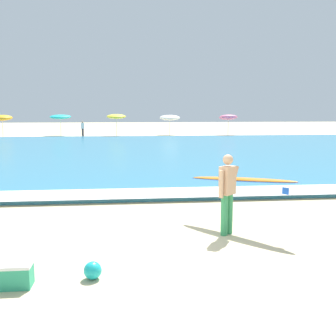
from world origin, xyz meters
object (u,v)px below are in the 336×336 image
at_px(beachgoer_near_row_left, 83,129).
at_px(cooler_box, 16,275).
at_px(beach_umbrella_1, 60,117).
at_px(beach_ball, 93,270).
at_px(surfer_with_board, 234,185).
at_px(beach_umbrella_2, 116,116).
at_px(beach_umbrella_3, 170,118).
at_px(beach_umbrella_4, 228,117).
at_px(beach_umbrella_0, 2,118).

bearing_deg(beachgoer_near_row_left, cooler_box, -85.94).
xyz_separation_m(beach_umbrella_1, beachgoer_near_row_left, (2.49, -2.60, -1.09)).
xyz_separation_m(beach_ball, cooler_box, (-1.13, -0.16, 0.04)).
bearing_deg(surfer_with_board, beach_ball, -142.05).
height_order(beach_umbrella_2, beachgoer_near_row_left, beach_umbrella_2).
xyz_separation_m(surfer_with_board, beach_umbrella_1, (-8.93, 34.48, 0.90)).
height_order(beach_umbrella_3, beach_umbrella_4, beach_umbrella_4).
height_order(beach_ball, cooler_box, cooler_box).
bearing_deg(beach_umbrella_3, beach_umbrella_4, -22.16).
relative_size(beach_umbrella_0, beach_umbrella_2, 0.96).
distance_m(beach_umbrella_3, beachgoer_near_row_left, 9.17).
distance_m(surfer_with_board, beach_umbrella_2, 32.30).
bearing_deg(beach_umbrella_2, beach_umbrella_3, 20.95).
relative_size(beach_umbrella_2, beach_umbrella_3, 1.05).
distance_m(beach_umbrella_1, beach_ball, 37.27).
bearing_deg(surfer_with_board, beach_umbrella_1, 104.52).
bearing_deg(beach_umbrella_3, beachgoer_near_row_left, -164.98).
bearing_deg(cooler_box, beach_umbrella_2, 88.60).
height_order(beachgoer_near_row_left, beach_ball, beachgoer_near_row_left).
height_order(surfer_with_board, beachgoer_near_row_left, surfer_with_board).
distance_m(beach_umbrella_0, beach_ball, 37.44).
bearing_deg(surfer_with_board, beach_umbrella_4, 75.85).
height_order(beach_umbrella_1, beach_umbrella_2, beach_umbrella_2).
relative_size(surfer_with_board, beach_umbrella_3, 1.04).
distance_m(beach_umbrella_2, beachgoer_near_row_left, 3.48).
xyz_separation_m(beach_umbrella_0, beach_umbrella_3, (16.74, 0.91, -0.03)).
bearing_deg(beachgoer_near_row_left, surfer_with_board, -78.57).
height_order(beach_umbrella_1, beachgoer_near_row_left, beach_umbrella_1).
relative_size(beach_umbrella_2, cooler_box, 4.68).
bearing_deg(beach_umbrella_4, beach_umbrella_0, 176.41).
height_order(surfer_with_board, beach_ball, surfer_with_board).
xyz_separation_m(beach_umbrella_4, cooler_box, (-12.06, -34.34, -1.72)).
xyz_separation_m(beach_umbrella_3, beach_ball, (-5.24, -36.49, -1.69)).
bearing_deg(beach_umbrella_2, beach_umbrella_1, 157.77).
relative_size(surfer_with_board, beach_umbrella_4, 1.02).
bearing_deg(beach_umbrella_2, beachgoer_near_row_left, -175.70).
distance_m(surfer_with_board, cooler_box, 4.76).
distance_m(beach_umbrella_3, beach_ball, 36.90).
bearing_deg(beachgoer_near_row_left, beach_umbrella_3, 15.02).
relative_size(beach_umbrella_0, cooler_box, 4.51).
height_order(surfer_with_board, beach_umbrella_2, beach_umbrella_2).
xyz_separation_m(beachgoer_near_row_left, beach_ball, (3.57, -34.13, -0.70)).
bearing_deg(beach_umbrella_0, beach_umbrella_1, 11.88).
relative_size(beach_umbrella_3, cooler_box, 4.44).
height_order(beach_umbrella_0, beachgoer_near_row_left, beach_umbrella_0).
distance_m(beach_umbrella_0, beachgoer_near_row_left, 8.14).
height_order(beach_umbrella_1, cooler_box, beach_umbrella_1).
xyz_separation_m(beach_umbrella_0, beach_umbrella_4, (22.43, -1.41, 0.03)).
distance_m(surfer_with_board, beach_umbrella_3, 34.34).
height_order(beach_umbrella_1, beach_ball, beach_umbrella_1).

